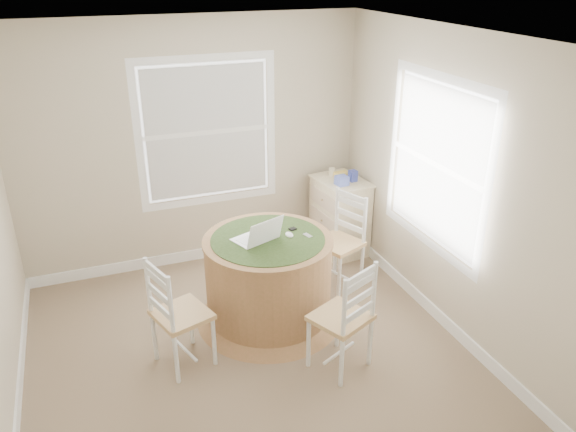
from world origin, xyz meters
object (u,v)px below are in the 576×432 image
round_table (268,276)px  chair_near (341,317)px  laptop (257,237)px  corner_chest (340,216)px  chair_right (338,243)px  chair_left (182,314)px

round_table → chair_near: size_ratio=1.40×
laptop → corner_chest: 1.67m
chair_near → corner_chest: chair_near is taller
chair_near → chair_right: 1.28m
chair_right → laptop: (-0.95, -0.32, 0.39)m
round_table → chair_left: (-0.86, -0.35, 0.02)m
chair_left → chair_near: (1.17, -0.49, 0.00)m
chair_left → corner_chest: bearing=-75.2°
round_table → chair_near: chair_near is taller
chair_left → chair_right: size_ratio=1.00×
laptop → chair_right: bearing=177.5°
round_table → corner_chest: corner_chest is taller
chair_right → corner_chest: size_ratio=1.10×
chair_near → chair_right: same height
round_table → chair_near: bearing=-85.4°
round_table → chair_near: 0.90m
chair_near → corner_chest: 2.03m
chair_left → chair_right: bearing=-87.0°
chair_left → corner_chest: size_ratio=1.10×
chair_left → laptop: laptop is taller
round_table → laptop: size_ratio=2.96×
chair_near → chair_right: size_ratio=1.00×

